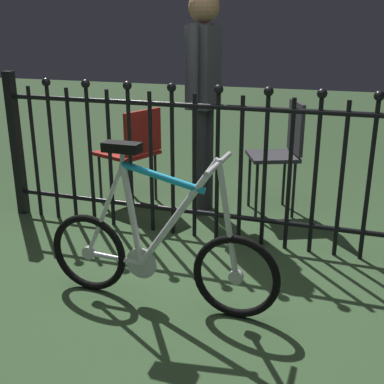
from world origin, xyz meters
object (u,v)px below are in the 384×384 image
Objects in this scene: chair_red at (133,147)px; person_visitor at (203,85)px; chair_charcoal at (283,147)px; bicycle at (158,251)px.

person_visitor is at bearing -0.57° from chair_red.
person_visitor reaches higher than chair_charcoal.
chair_red is at bearing 179.43° from person_visitor.
chair_red is at bearing 119.60° from bicycle.
bicycle is 1.63× the size of chair_red.
bicycle is at bearing -60.40° from chair_red.
person_visitor is (-0.20, 1.44, 0.72)m from bicycle.
person_visitor reaches higher than bicycle.
person_visitor reaches higher than chair_red.
bicycle is 0.78× the size of person_visitor.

